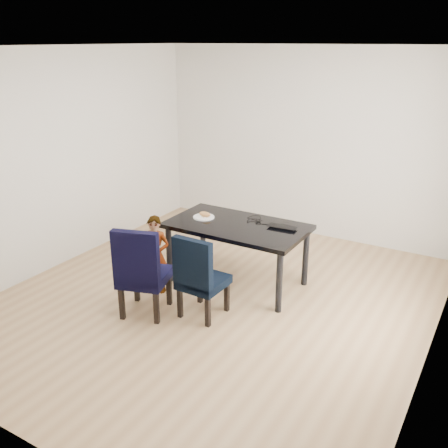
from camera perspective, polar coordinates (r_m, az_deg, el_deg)
The scene contains 14 objects.
floor at distance 5.69m, azimuth -1.04°, elevation -8.70°, with size 4.50×5.00×0.01m, color tan.
ceiling at distance 4.98m, azimuth -1.25°, elevation 19.71°, with size 4.50×5.00×0.01m, color white.
wall_back at distance 7.36m, azimuth 9.29°, elevation 9.07°, with size 4.50×0.01×2.70m, color silver.
wall_front at distance 3.44m, azimuth -23.71°, elevation -5.74°, with size 4.50×0.01×2.70m, color white.
wall_left at distance 6.61m, azimuth -18.15°, elevation 7.03°, with size 0.01×5.00×2.70m, color silver.
wall_right at distance 4.48m, azimuth 24.27°, elevation 0.10°, with size 0.01×5.00×2.70m, color white.
dining_table at distance 5.91m, azimuth 1.48°, elevation -3.44°, with size 1.60×0.90×0.75m, color black.
chair_left at distance 5.31m, azimuth -9.08°, elevation -5.12°, with size 0.48×0.50×1.00m, color black.
chair_right at distance 5.22m, azimuth -2.38°, elevation -5.82°, with size 0.44×0.46×0.92m, color black.
child at distance 5.74m, azimuth -7.82°, elevation -3.49°, with size 0.33×0.22×0.91m, color #D04811.
plate at distance 5.99m, azimuth -2.33°, elevation 0.80°, with size 0.26×0.26×0.01m, color white.
sandwich at distance 5.97m, azimuth -2.20°, elevation 1.13°, with size 0.15×0.07×0.06m, color #A8713C.
laptop at distance 5.72m, azimuth 6.83°, elevation -0.21°, with size 0.33×0.21×0.03m, color black.
cable_tangle at distance 5.84m, azimuth 3.42°, elevation 0.22°, with size 0.16×0.16×0.01m, color black.
Camera 1 is at (2.62, -4.23, 2.77)m, focal length 40.00 mm.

